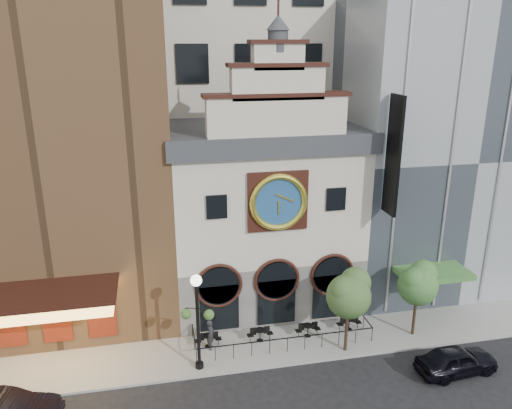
{
  "coord_description": "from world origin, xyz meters",
  "views": [
    {
      "loc": [
        -6.93,
        -22.96,
        17.47
      ],
      "look_at": [
        -0.87,
        6.0,
        7.74
      ],
      "focal_mm": 35.0,
      "sensor_mm": 36.0,
      "label": 1
    }
  ],
  "objects_px": {
    "bistro_0": "(208,340)",
    "lamppost": "(197,312)",
    "bistro_1": "(260,334)",
    "tree_right": "(418,282)",
    "bistro_2": "(308,329)",
    "bistro_3": "(349,323)",
    "tree_left": "(349,293)",
    "car_right": "(456,360)",
    "pedestrian": "(211,335)"
  },
  "relations": [
    {
      "from": "bistro_0",
      "to": "bistro_2",
      "type": "bearing_deg",
      "value": -1.59
    },
    {
      "from": "bistro_2",
      "to": "bistro_3",
      "type": "distance_m",
      "value": 2.77
    },
    {
      "from": "bistro_3",
      "to": "tree_right",
      "type": "bearing_deg",
      "value": -18.4
    },
    {
      "from": "bistro_3",
      "to": "pedestrian",
      "type": "height_order",
      "value": "pedestrian"
    },
    {
      "from": "bistro_1",
      "to": "bistro_3",
      "type": "xyz_separation_m",
      "value": [
        5.75,
        0.07,
        0.0
      ]
    },
    {
      "from": "lamppost",
      "to": "tree_right",
      "type": "bearing_deg",
      "value": 18.75
    },
    {
      "from": "car_right",
      "to": "lamppost",
      "type": "xyz_separation_m",
      "value": [
        -13.83,
        3.13,
        2.89
      ]
    },
    {
      "from": "bistro_1",
      "to": "tree_left",
      "type": "distance_m",
      "value": 6.09
    },
    {
      "from": "bistro_0",
      "to": "bistro_3",
      "type": "xyz_separation_m",
      "value": [
        8.89,
        0.01,
        0.0
      ]
    },
    {
      "from": "lamppost",
      "to": "bistro_0",
      "type": "bearing_deg",
      "value": 85.41
    },
    {
      "from": "bistro_3",
      "to": "tree_left",
      "type": "relative_size",
      "value": 0.31
    },
    {
      "from": "lamppost",
      "to": "tree_right",
      "type": "height_order",
      "value": "lamppost"
    },
    {
      "from": "car_right",
      "to": "tree_right",
      "type": "xyz_separation_m",
      "value": [
        -0.49,
        3.81,
        2.89
      ]
    },
    {
      "from": "tree_right",
      "to": "bistro_3",
      "type": "bearing_deg",
      "value": 161.6
    },
    {
      "from": "bistro_0",
      "to": "lamppost",
      "type": "height_order",
      "value": "lamppost"
    },
    {
      "from": "pedestrian",
      "to": "bistro_3",
      "type": "bearing_deg",
      "value": -74.09
    },
    {
      "from": "tree_right",
      "to": "pedestrian",
      "type": "bearing_deg",
      "value": 175.41
    },
    {
      "from": "lamppost",
      "to": "bistro_2",
      "type": "bearing_deg",
      "value": 30.11
    },
    {
      "from": "bistro_1",
      "to": "bistro_3",
      "type": "relative_size",
      "value": 1.0
    },
    {
      "from": "car_right",
      "to": "pedestrian",
      "type": "distance_m",
      "value": 13.84
    },
    {
      "from": "bistro_1",
      "to": "bistro_2",
      "type": "bearing_deg",
      "value": -2.21
    },
    {
      "from": "bistro_0",
      "to": "pedestrian",
      "type": "height_order",
      "value": "pedestrian"
    },
    {
      "from": "bistro_1",
      "to": "pedestrian",
      "type": "xyz_separation_m",
      "value": [
        -2.99,
        -0.17,
        0.47
      ]
    },
    {
      "from": "bistro_2",
      "to": "tree_right",
      "type": "distance_m",
      "value": 7.25
    },
    {
      "from": "car_right",
      "to": "bistro_2",
      "type": "bearing_deg",
      "value": 50.49
    },
    {
      "from": "tree_left",
      "to": "tree_right",
      "type": "distance_m",
      "value": 4.79
    },
    {
      "from": "lamppost",
      "to": "pedestrian",
      "type": "bearing_deg",
      "value": 78.89
    },
    {
      "from": "bistro_0",
      "to": "bistro_2",
      "type": "xyz_separation_m",
      "value": [
        6.13,
        -0.17,
        0.0
      ]
    },
    {
      "from": "bistro_1",
      "to": "tree_right",
      "type": "xyz_separation_m",
      "value": [
        9.49,
        -1.17,
        3.05
      ]
    },
    {
      "from": "car_right",
      "to": "tree_right",
      "type": "height_order",
      "value": "tree_right"
    },
    {
      "from": "bistro_3",
      "to": "tree_left",
      "type": "height_order",
      "value": "tree_left"
    },
    {
      "from": "bistro_0",
      "to": "pedestrian",
      "type": "bearing_deg",
      "value": -57.36
    },
    {
      "from": "tree_left",
      "to": "bistro_3",
      "type": "bearing_deg",
      "value": 63.57
    },
    {
      "from": "car_right",
      "to": "bistro_0",
      "type": "bearing_deg",
      "value": 64.34
    },
    {
      "from": "bistro_0",
      "to": "lamppost",
      "type": "bearing_deg",
      "value": -110.39
    },
    {
      "from": "bistro_3",
      "to": "car_right",
      "type": "relative_size",
      "value": 0.35
    },
    {
      "from": "bistro_0",
      "to": "pedestrian",
      "type": "distance_m",
      "value": 0.54
    },
    {
      "from": "bistro_1",
      "to": "tree_left",
      "type": "xyz_separation_m",
      "value": [
        4.76,
        -1.93,
        3.28
      ]
    },
    {
      "from": "tree_left",
      "to": "tree_right",
      "type": "relative_size",
      "value": 1.06
    },
    {
      "from": "bistro_1",
      "to": "bistro_2",
      "type": "xyz_separation_m",
      "value": [
        2.99,
        -0.12,
        0.0
      ]
    },
    {
      "from": "bistro_1",
      "to": "tree_left",
      "type": "relative_size",
      "value": 0.31
    },
    {
      "from": "bistro_2",
      "to": "bistro_1",
      "type": "bearing_deg",
      "value": 177.79
    },
    {
      "from": "bistro_3",
      "to": "car_right",
      "type": "height_order",
      "value": "car_right"
    },
    {
      "from": "tree_right",
      "to": "bistro_2",
      "type": "bearing_deg",
      "value": 170.74
    },
    {
      "from": "bistro_2",
      "to": "tree_right",
      "type": "height_order",
      "value": "tree_right"
    },
    {
      "from": "pedestrian",
      "to": "bistro_1",
      "type": "bearing_deg",
      "value": -72.38
    },
    {
      "from": "car_right",
      "to": "tree_left",
      "type": "height_order",
      "value": "tree_left"
    },
    {
      "from": "car_right",
      "to": "tree_left",
      "type": "distance_m",
      "value": 6.8
    },
    {
      "from": "bistro_0",
      "to": "tree_left",
      "type": "xyz_separation_m",
      "value": [
        7.9,
        -1.98,
        3.28
      ]
    },
    {
      "from": "bistro_2",
      "to": "bistro_0",
      "type": "bearing_deg",
      "value": 178.41
    }
  ]
}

